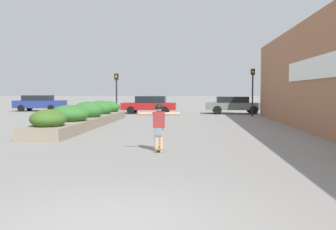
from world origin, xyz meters
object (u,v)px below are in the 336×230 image
(car_leftmost, at_px, (150,104))
(traffic_light_right, at_px, (253,84))
(car_center_right, at_px, (39,103))
(traffic_light_left, at_px, (116,87))
(skateboarder, at_px, (159,121))
(skateboard, at_px, (159,149))
(car_rightmost, at_px, (234,105))

(car_leftmost, relative_size, traffic_light_right, 1.28)
(traffic_light_right, bearing_deg, car_leftmost, 158.01)
(car_center_right, bearing_deg, traffic_light_left, 52.29)
(skateboarder, xyz_separation_m, traffic_light_right, (5.34, 16.56, 1.46))
(skateboard, xyz_separation_m, traffic_light_left, (-4.72, 16.08, 2.12))
(skateboard, relative_size, car_rightmost, 0.14)
(skateboard, distance_m, traffic_light_left, 16.89)
(skateboarder, xyz_separation_m, car_leftmost, (-2.70, 19.81, -0.17))
(skateboarder, distance_m, car_leftmost, 19.99)
(skateboarder, distance_m, traffic_light_left, 16.81)
(traffic_light_right, bearing_deg, skateboard, -107.87)
(skateboard, height_order, car_leftmost, car_leftmost)
(traffic_light_left, bearing_deg, car_center_right, 142.29)
(traffic_light_right, bearing_deg, traffic_light_left, -177.27)
(skateboarder, distance_m, car_rightmost, 20.26)
(car_rightmost, bearing_deg, car_leftmost, -90.16)
(skateboard, distance_m, skateboarder, 0.87)
(traffic_light_left, bearing_deg, car_rightmost, 22.32)
(car_leftmost, bearing_deg, skateboarder, -172.24)
(car_leftmost, bearing_deg, traffic_light_left, 151.56)
(car_rightmost, distance_m, traffic_light_left, 9.86)
(car_leftmost, xyz_separation_m, car_center_right, (-10.83, 3.09, 0.02))
(car_leftmost, height_order, car_rightmost, car_leftmost)
(skateboarder, distance_m, traffic_light_right, 17.47)
(car_leftmost, xyz_separation_m, car_rightmost, (7.01, -0.02, 0.00))
(car_center_right, bearing_deg, traffic_light_right, 71.45)
(car_center_right, xyz_separation_m, traffic_light_right, (18.87, -6.34, 1.61))
(car_center_right, bearing_deg, car_leftmost, 74.09)
(car_leftmost, relative_size, car_center_right, 0.98)
(skateboard, height_order, car_center_right, car_center_right)
(car_center_right, xyz_separation_m, car_rightmost, (17.85, -3.11, -0.02))
(car_leftmost, height_order, traffic_light_left, traffic_light_left)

